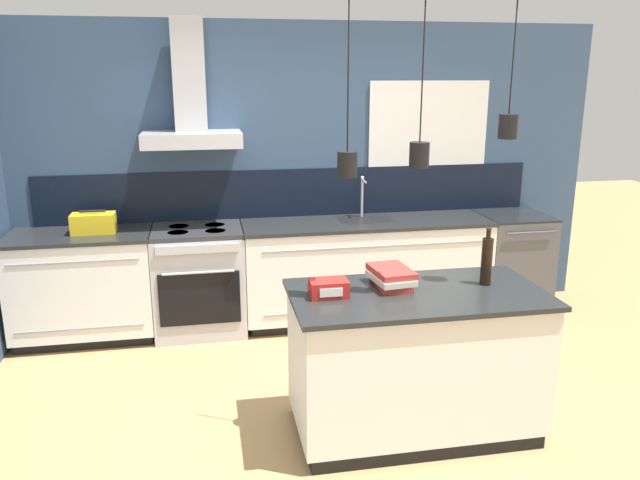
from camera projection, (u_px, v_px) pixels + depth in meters
The scene contains 11 objects.
ground_plane at pixel (341, 422), 3.99m from camera, with size 16.00×16.00×0.00m, color tan.
wall_back at pixel (288, 167), 5.52m from camera, with size 5.60×2.31×2.60m.
counter_run_left at pixel (84, 286), 5.15m from camera, with size 1.14×0.64×0.91m.
counter_run_sink at pixel (366, 269), 5.59m from camera, with size 2.19×0.64×1.28m.
oven_range at pixel (199, 280), 5.32m from camera, with size 0.75×0.66×0.91m.
dishwasher at pixel (510, 262), 5.84m from camera, with size 0.61×0.65×0.91m.
kitchen_island at pixel (415, 361), 3.81m from camera, with size 1.51×0.79×0.91m.
bottle_on_island at pixel (487, 260), 3.79m from camera, with size 0.07×0.07×0.36m.
book_stack at pixel (391, 277), 3.78m from camera, with size 0.26×0.36×0.11m.
red_supply_box at pixel (329, 288), 3.61m from camera, with size 0.22×0.15×0.10m.
yellow_toolbox at pixel (93, 223), 5.04m from camera, with size 0.34×0.18×0.19m.
Camera 1 is at (-0.79, -3.46, 2.17)m, focal length 35.00 mm.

